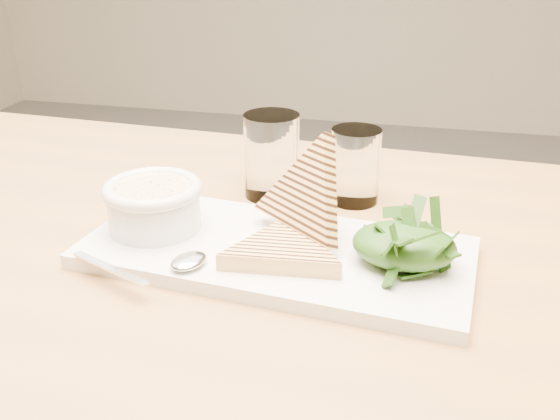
% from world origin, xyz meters
% --- Properties ---
extents(table_top, '(1.35, 0.94, 0.04)m').
position_xyz_m(table_top, '(-0.04, -0.10, 0.76)').
color(table_top, '#A8753B').
rests_on(table_top, ground).
extents(table_leg_bl, '(0.06, 0.06, 0.74)m').
position_xyz_m(table_leg_bl, '(-0.64, 0.29, 0.37)').
color(table_leg_bl, '#A8753B').
rests_on(table_leg_bl, ground).
extents(platter, '(0.43, 0.23, 0.02)m').
position_xyz_m(platter, '(-0.00, -0.06, 0.79)').
color(platter, white).
rests_on(platter, table_top).
extents(soup_bowl, '(0.10, 0.10, 0.04)m').
position_xyz_m(soup_bowl, '(-0.15, -0.05, 0.81)').
color(soup_bowl, white).
rests_on(soup_bowl, platter).
extents(soup, '(0.09, 0.09, 0.01)m').
position_xyz_m(soup, '(-0.15, -0.05, 0.84)').
color(soup, beige).
rests_on(soup, soup_bowl).
extents(bowl_rim, '(0.11, 0.11, 0.01)m').
position_xyz_m(bowl_rim, '(-0.15, -0.05, 0.84)').
color(bowl_rim, white).
rests_on(bowl_rim, soup_bowl).
extents(sandwich_flat, '(0.16, 0.16, 0.02)m').
position_xyz_m(sandwich_flat, '(0.01, -0.09, 0.80)').
color(sandwich_flat, '#DBAF5F').
rests_on(sandwich_flat, platter).
extents(sandwich_lean, '(0.20, 0.20, 0.17)m').
position_xyz_m(sandwich_lean, '(0.02, -0.03, 0.84)').
color(sandwich_lean, '#DBAF5F').
rests_on(sandwich_lean, sandwich_flat).
extents(salad_base, '(0.11, 0.08, 0.04)m').
position_xyz_m(salad_base, '(0.13, -0.07, 0.81)').
color(salad_base, '#133E0D').
rests_on(salad_base, platter).
extents(arugula_pile, '(0.11, 0.10, 0.05)m').
position_xyz_m(arugula_pile, '(0.13, -0.07, 0.82)').
color(arugula_pile, '#315319').
rests_on(arugula_pile, platter).
extents(spoon_bowl, '(0.05, 0.05, 0.01)m').
position_xyz_m(spoon_bowl, '(-0.08, -0.12, 0.80)').
color(spoon_bowl, silver).
rests_on(spoon_bowl, platter).
extents(spoon_handle, '(0.10, 0.05, 0.00)m').
position_xyz_m(spoon_handle, '(-0.15, -0.15, 0.80)').
color(spoon_handle, silver).
rests_on(spoon_handle, platter).
extents(glass_near, '(0.07, 0.07, 0.11)m').
position_xyz_m(glass_near, '(-0.05, 0.11, 0.83)').
color(glass_near, white).
rests_on(glass_near, table_top).
extents(glass_far, '(0.06, 0.06, 0.10)m').
position_xyz_m(glass_far, '(0.06, 0.11, 0.83)').
color(glass_far, white).
rests_on(glass_far, table_top).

